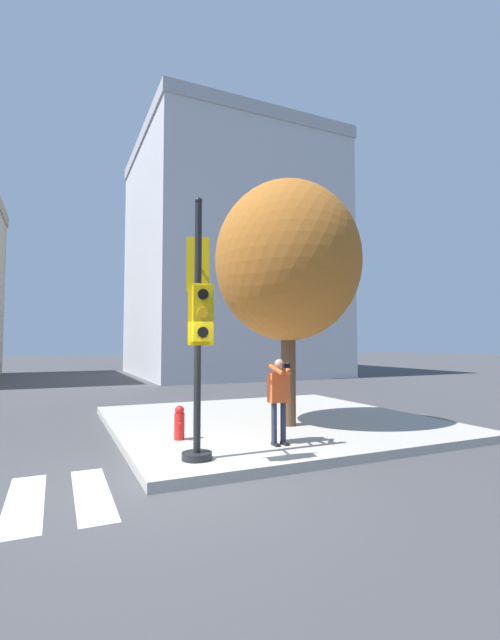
% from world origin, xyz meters
% --- Properties ---
extents(ground_plane, '(160.00, 160.00, 0.00)m').
position_xyz_m(ground_plane, '(0.00, 0.00, 0.00)').
color(ground_plane, '#424244').
extents(sidewalk_corner, '(8.00, 8.00, 0.18)m').
position_xyz_m(sidewalk_corner, '(3.50, 3.50, 0.09)').
color(sidewalk_corner, '#ADA89E').
rests_on(sidewalk_corner, ground_plane).
extents(traffic_signal_pole, '(0.63, 1.41, 4.55)m').
position_xyz_m(traffic_signal_pole, '(0.53, 0.38, 2.61)').
color(traffic_signal_pole, black).
rests_on(traffic_signal_pole, sidewalk_corner).
extents(person_photographer, '(0.50, 0.53, 1.68)m').
position_xyz_m(person_photographer, '(2.29, 0.74, 1.19)').
color(person_photographer, black).
rests_on(person_photographer, sidewalk_corner).
extents(street_tree, '(3.58, 3.58, 5.99)m').
position_xyz_m(street_tree, '(3.44, 2.39, 4.18)').
color(street_tree, brown).
rests_on(street_tree, sidewalk_corner).
extents(fire_hydrant, '(0.21, 0.27, 0.70)m').
position_xyz_m(fire_hydrant, '(0.63, 1.98, 0.52)').
color(fire_hydrant, red).
rests_on(fire_hydrant, sidewalk_corner).
extents(building_right, '(12.67, 13.74, 16.33)m').
position_xyz_m(building_right, '(9.45, 21.88, 8.18)').
color(building_right, '#BCBCC1').
rests_on(building_right, ground_plane).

